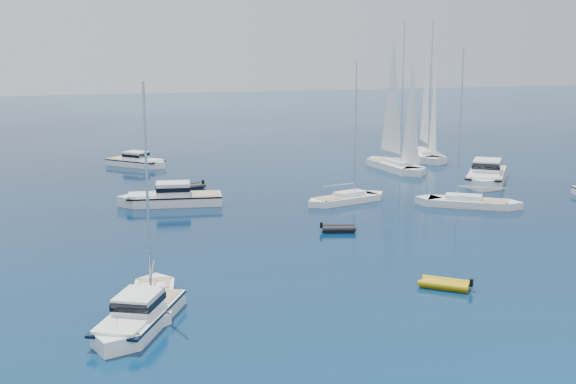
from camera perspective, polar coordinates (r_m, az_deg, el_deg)
name	(u,v)px	position (r m, az deg, el deg)	size (l,w,h in m)	color
ground	(395,323)	(40.71, 8.25, -9.92)	(400.00, 400.00, 0.00)	navy
motor_cruiser_left	(138,327)	(40.51, -11.42, -10.14)	(2.70, 8.82, 2.32)	white
motor_cruiser_centre	(171,205)	(70.00, -8.95, -0.98)	(3.16, 10.31, 2.71)	silver
motor_cruiser_distant	(486,183)	(83.15, 14.96, 0.70)	(3.72, 12.17, 3.19)	white
motor_cruiser_horizon	(137,166)	(93.26, -11.49, 1.96)	(2.69, 8.81, 2.31)	white
sailboat_fore	(153,305)	(43.62, -10.36, -8.53)	(2.34, 8.99, 13.22)	white
sailboat_mid_r	(468,206)	(70.46, 13.65, -1.08)	(2.65, 10.18, 14.96)	white
sailboat_centre	(347,202)	(70.46, 4.52, -0.80)	(2.40, 9.25, 13.60)	white
sailboat_sails_r	(395,170)	(89.79, 8.22, 1.72)	(3.19, 12.28, 18.06)	white
sailboat_sails_far	(426,158)	(99.34, 10.53, 2.55)	(3.29, 12.67, 18.63)	white
tender_yellow	(445,288)	(46.86, 11.94, -7.19)	(1.80, 3.19, 0.95)	#C39A0B
tender_grey_near	(339,231)	(59.49, 3.91, -3.03)	(1.62, 2.80, 0.95)	black
tender_grey_far	(186,189)	(77.46, -7.86, 0.23)	(2.17, 4.03, 0.95)	black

